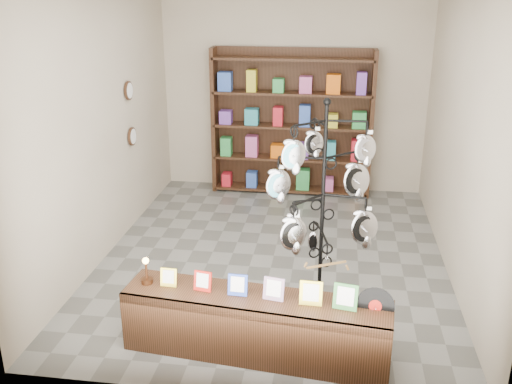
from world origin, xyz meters
The scene contains 6 objects.
ground centered at (0.00, 0.00, 0.00)m, with size 5.00×5.00×0.00m, color slate.
room_envelope centered at (0.00, 0.00, 1.85)m, with size 5.00×5.00×5.00m.
display_tree centered at (0.58, -1.15, 1.24)m, with size 1.17×1.17×2.15m.
front_shelf centered at (0.06, -1.93, 0.29)m, with size 2.35×0.71×0.82m.
back_shelving centered at (0.00, 2.30, 1.03)m, with size 2.42×0.36×2.20m.
wall_clocks centered at (-1.97, 0.80, 1.50)m, with size 0.03×0.24×0.84m.
Camera 1 is at (0.66, -6.14, 3.10)m, focal length 40.00 mm.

